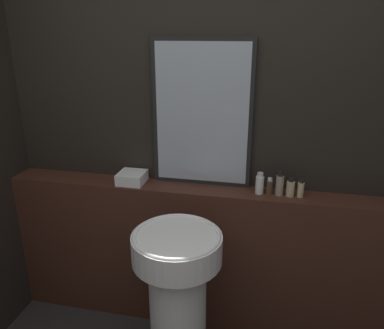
{
  "coord_description": "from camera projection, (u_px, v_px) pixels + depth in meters",
  "views": [
    {
      "loc": [
        0.36,
        -0.64,
        1.92
      ],
      "look_at": [
        -0.07,
        1.36,
        1.18
      ],
      "focal_mm": 35.0,
      "sensor_mm": 36.0,
      "label": 1
    }
  ],
  "objects": [
    {
      "name": "wall_back",
      "position": [
        210.0,
        143.0,
        2.35
      ],
      "size": [
        8.0,
        0.06,
        2.5
      ],
      "color": "black",
      "rests_on": "ground_plane"
    },
    {
      "name": "vanity_counter",
      "position": [
        205.0,
        257.0,
        2.49
      ],
      "size": [
        2.6,
        0.21,
        0.99
      ],
      "color": "#422319",
      "rests_on": "ground_plane"
    },
    {
      "name": "pedestal_sink",
      "position": [
        178.0,
        296.0,
        2.04
      ],
      "size": [
        0.47,
        0.47,
        0.94
      ],
      "color": "white",
      "rests_on": "ground_plane"
    },
    {
      "name": "mirror",
      "position": [
        202.0,
        115.0,
        2.25
      ],
      "size": [
        0.61,
        0.03,
        0.89
      ],
      "color": "black",
      "rests_on": "vanity_counter"
    },
    {
      "name": "towel_stack",
      "position": [
        132.0,
        177.0,
        2.4
      ],
      "size": [
        0.17,
        0.17,
        0.07
      ],
      "color": "white",
      "rests_on": "vanity_counter"
    },
    {
      "name": "shampoo_bottle",
      "position": [
        260.0,
        184.0,
        2.23
      ],
      "size": [
        0.05,
        0.05,
        0.13
      ],
      "color": "white",
      "rests_on": "vanity_counter"
    },
    {
      "name": "conditioner_bottle",
      "position": [
        269.0,
        187.0,
        2.23
      ],
      "size": [
        0.04,
        0.04,
        0.11
      ],
      "color": "#4C3823",
      "rests_on": "vanity_counter"
    },
    {
      "name": "lotion_bottle",
      "position": [
        280.0,
        184.0,
        2.21
      ],
      "size": [
        0.05,
        0.05,
        0.15
      ],
      "color": "gray",
      "rests_on": "vanity_counter"
    },
    {
      "name": "body_wash_bottle",
      "position": [
        290.0,
        188.0,
        2.2
      ],
      "size": [
        0.05,
        0.05,
        0.11
      ],
      "color": "#C6B284",
      "rests_on": "vanity_counter"
    },
    {
      "name": "hand_soap_bottle",
      "position": [
        301.0,
        189.0,
        2.19
      ],
      "size": [
        0.04,
        0.04,
        0.11
      ],
      "color": "#C6B284",
      "rests_on": "vanity_counter"
    }
  ]
}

